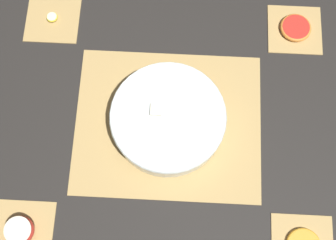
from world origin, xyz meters
The scene contains 9 objects.
ground_plane centered at (0.00, 0.00, 0.00)m, with size 6.00×6.00×0.00m, color black.
bamboo_mat_center centered at (0.00, 0.00, 0.00)m, with size 0.46×0.38×0.01m.
coaster_mat_near_left centered at (-0.32, -0.28, 0.00)m, with size 0.14×0.14×0.01m.
coaster_mat_near_right centered at (0.32, -0.28, 0.00)m, with size 0.14×0.14×0.01m.
coaster_mat_far_right centered at (0.32, 0.28, 0.00)m, with size 0.14×0.14×0.01m.
fruit_salad_bowl centered at (0.00, 0.00, 0.04)m, with size 0.28×0.28×0.07m.
apple_half centered at (0.32, 0.28, 0.03)m, with size 0.07×0.07×0.04m.
banana_coin_single centered at (0.32, -0.28, 0.01)m, with size 0.03×0.03×0.01m.
grapefruit_slice centered at (-0.32, -0.28, 0.01)m, with size 0.08×0.08×0.01m.
Camera 1 is at (-0.02, 0.35, 1.12)m, focal length 50.00 mm.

